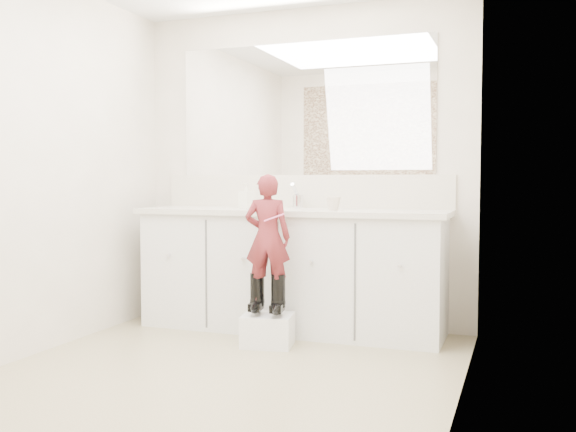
% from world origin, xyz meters
% --- Properties ---
extents(floor, '(3.00, 3.00, 0.00)m').
position_xyz_m(floor, '(0.00, 0.00, 0.00)').
color(floor, '#837555').
rests_on(floor, ground).
extents(wall_back, '(2.60, 0.00, 2.60)m').
position_xyz_m(wall_back, '(0.00, 1.50, 1.20)').
color(wall_back, beige).
rests_on(wall_back, floor).
extents(wall_front, '(2.60, 0.00, 2.60)m').
position_xyz_m(wall_front, '(0.00, -1.50, 1.20)').
color(wall_front, beige).
rests_on(wall_front, floor).
extents(wall_left, '(0.00, 3.00, 3.00)m').
position_xyz_m(wall_left, '(-1.30, 0.00, 1.20)').
color(wall_left, beige).
rests_on(wall_left, floor).
extents(wall_right, '(0.00, 3.00, 3.00)m').
position_xyz_m(wall_right, '(1.30, 0.00, 1.20)').
color(wall_right, beige).
rests_on(wall_right, floor).
extents(vanity_cabinet, '(2.20, 0.55, 0.85)m').
position_xyz_m(vanity_cabinet, '(0.00, 1.23, 0.42)').
color(vanity_cabinet, silver).
rests_on(vanity_cabinet, floor).
extents(countertop, '(2.28, 0.58, 0.04)m').
position_xyz_m(countertop, '(0.00, 1.21, 0.87)').
color(countertop, beige).
rests_on(countertop, vanity_cabinet).
extents(backsplash, '(2.28, 0.03, 0.25)m').
position_xyz_m(backsplash, '(0.00, 1.49, 1.02)').
color(backsplash, beige).
rests_on(backsplash, countertop).
extents(mirror, '(2.00, 0.02, 1.00)m').
position_xyz_m(mirror, '(0.00, 1.49, 1.64)').
color(mirror, white).
rests_on(mirror, wall_back).
extents(dot_panel, '(2.00, 0.01, 1.20)m').
position_xyz_m(dot_panel, '(0.00, -1.49, 1.65)').
color(dot_panel, '#472819').
rests_on(dot_panel, wall_front).
extents(faucet, '(0.08, 0.08, 0.10)m').
position_xyz_m(faucet, '(0.00, 1.38, 0.94)').
color(faucet, silver).
rests_on(faucet, countertop).
extents(cup, '(0.12, 0.12, 0.10)m').
position_xyz_m(cup, '(0.34, 1.17, 0.94)').
color(cup, beige).
rests_on(cup, countertop).
extents(soap_bottle, '(0.11, 0.11, 0.19)m').
position_xyz_m(soap_bottle, '(-0.34, 1.19, 0.98)').
color(soap_bottle, white).
rests_on(soap_bottle, countertop).
extents(step_stool, '(0.37, 0.33, 0.21)m').
position_xyz_m(step_stool, '(0.01, 0.75, 0.10)').
color(step_stool, white).
rests_on(step_stool, floor).
extents(boot_left, '(0.13, 0.20, 0.27)m').
position_xyz_m(boot_left, '(-0.07, 0.75, 0.35)').
color(boot_left, black).
rests_on(boot_left, step_stool).
extents(boot_right, '(0.13, 0.20, 0.27)m').
position_xyz_m(boot_right, '(0.08, 0.75, 0.35)').
color(boot_right, black).
rests_on(boot_right, step_stool).
extents(toddler, '(0.33, 0.25, 0.83)m').
position_xyz_m(toddler, '(0.01, 0.75, 0.73)').
color(toddler, '#B2363F').
rests_on(toddler, step_stool).
extents(toothbrush, '(0.14, 0.04, 0.06)m').
position_xyz_m(toothbrush, '(0.08, 0.69, 0.86)').
color(toothbrush, pink).
rests_on(toothbrush, toddler).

